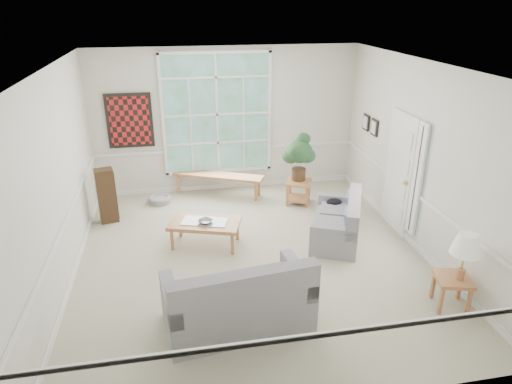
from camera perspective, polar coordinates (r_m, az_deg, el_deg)
floor at (r=7.45m, az=-0.48°, el=-8.14°), size 5.50×6.00×0.01m
ceiling at (r=6.42m, az=-0.57°, el=15.42°), size 5.50×6.00×0.02m
wall_back at (r=9.63m, az=-3.69°, el=8.90°), size 5.50×0.02×3.00m
wall_front at (r=4.18m, az=6.85°, el=-11.45°), size 5.50×0.02×3.00m
wall_left at (r=6.90m, az=-23.64°, el=1.09°), size 0.02×6.00×3.00m
wall_right at (r=7.73m, az=20.03°, el=3.91°), size 0.02×6.00×3.00m
window_back at (r=9.53m, az=-4.89°, el=9.64°), size 2.30×0.08×2.40m
entry_door at (r=8.35m, az=17.39°, el=2.36°), size 0.08×0.90×2.10m
door_sidelight at (r=7.80m, az=19.54°, el=1.41°), size 0.08×0.26×1.90m
wall_art at (r=9.53m, az=-15.51°, el=8.57°), size 0.90×0.06×1.10m
wall_frame_near at (r=9.18m, az=14.53°, el=7.81°), size 0.04×0.26×0.32m
wall_frame_far at (r=9.53m, az=13.55°, el=8.46°), size 0.04×0.26×0.32m
loveseat_right at (r=7.92m, az=10.03°, el=-3.25°), size 1.27×1.62×0.78m
loveseat_front at (r=5.83m, az=-2.37°, el=-12.28°), size 1.91×1.15×0.98m
coffee_table at (r=7.74m, az=-6.36°, el=-5.12°), size 1.29×0.96×0.43m
pewter_bowl at (r=7.58m, az=-6.37°, el=-3.64°), size 0.40×0.40×0.07m
window_bench at (r=9.67m, az=-4.73°, el=0.96°), size 1.89×1.14×0.45m
end_table at (r=9.25m, az=5.30°, el=0.02°), size 0.64×0.64×0.49m
houseplant at (r=9.05m, az=5.42°, el=4.37°), size 0.71×0.71×0.96m
side_table at (r=6.78m, az=23.18°, el=-11.39°), size 0.55×0.55×0.46m
table_lamp at (r=6.50m, az=24.56°, el=-7.41°), size 0.49×0.49×0.66m
pet_bed at (r=9.51m, az=-11.96°, el=-0.91°), size 0.56×0.56×0.13m
floor_speaker at (r=8.80m, az=-18.17°, el=-0.43°), size 0.37×0.32×1.03m
cat at (r=8.35m, az=9.73°, el=-1.20°), size 0.31×0.23×0.14m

